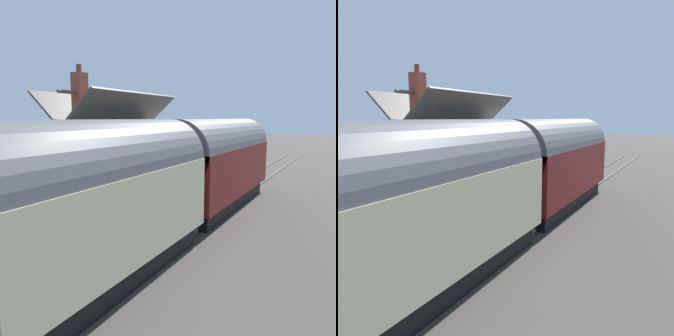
% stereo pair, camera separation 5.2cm
% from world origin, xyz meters
% --- Properties ---
extents(ground_plane, '(160.00, 160.00, 0.00)m').
position_xyz_m(ground_plane, '(0.00, 0.00, 0.00)').
color(ground_plane, '#423D38').
extents(platform, '(32.00, 5.59, 0.82)m').
position_xyz_m(platform, '(0.00, 3.79, 0.41)').
color(platform, gray).
rests_on(platform, ground).
extents(platform_edge_coping, '(32.00, 0.36, 0.02)m').
position_xyz_m(platform_edge_coping, '(0.00, 1.18, 0.83)').
color(platform_edge_coping, beige).
rests_on(platform_edge_coping, platform).
extents(rail_near, '(52.00, 0.08, 0.14)m').
position_xyz_m(rail_near, '(0.00, -1.62, 0.07)').
color(rail_near, gray).
rests_on(rail_near, ground).
extents(rail_far, '(52.00, 0.08, 0.14)m').
position_xyz_m(rail_far, '(0.00, -0.18, 0.07)').
color(rail_far, gray).
rests_on(rail_far, ground).
extents(train, '(16.94, 2.73, 4.32)m').
position_xyz_m(train, '(-1.68, -0.90, 2.21)').
color(train, black).
rests_on(train, ground).
extents(station_building, '(6.88, 3.92, 5.95)m').
position_xyz_m(station_building, '(0.62, 4.47, 2.52)').
color(station_building, white).
rests_on(station_building, platform).
extents(bench_near_building, '(1.41, 0.46, 0.88)m').
position_xyz_m(bench_near_building, '(-6.16, 3.27, 1.30)').
color(bench_near_building, '#26727F').
rests_on(bench_near_building, platform).
extents(bench_mid_platform, '(1.42, 0.50, 0.88)m').
position_xyz_m(bench_mid_platform, '(6.84, 3.40, 1.30)').
color(bench_mid_platform, '#26727F').
rests_on(bench_mid_platform, platform).
extents(planter_bench_right, '(0.40, 0.40, 0.78)m').
position_xyz_m(planter_bench_right, '(10.86, 4.28, 1.22)').
color(planter_bench_right, black).
rests_on(planter_bench_right, platform).
extents(planter_bench_left, '(0.44, 0.44, 0.73)m').
position_xyz_m(planter_bench_left, '(-4.08, 5.15, 1.19)').
color(planter_bench_left, gray).
rests_on(planter_bench_left, platform).
extents(station_sign_board, '(0.96, 0.06, 1.57)m').
position_xyz_m(station_sign_board, '(9.06, 1.62, 2.01)').
color(station_sign_board, black).
rests_on(station_sign_board, platform).
extents(tree_behind_building, '(3.18, 3.41, 6.67)m').
position_xyz_m(tree_behind_building, '(14.10, 13.62, 4.79)').
color(tree_behind_building, '#4C3828').
rests_on(tree_behind_building, ground).
extents(tree_mid_background, '(3.59, 3.63, 5.59)m').
position_xyz_m(tree_mid_background, '(10.63, 15.62, 3.80)').
color(tree_mid_background, '#4C3828').
rests_on(tree_mid_background, ground).
extents(tree_far_right, '(3.12, 3.03, 5.71)m').
position_xyz_m(tree_far_right, '(5.37, 11.76, 3.99)').
color(tree_far_right, '#4C3828').
rests_on(tree_far_right, ground).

